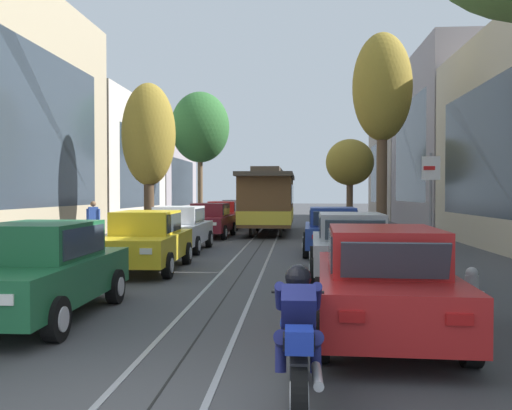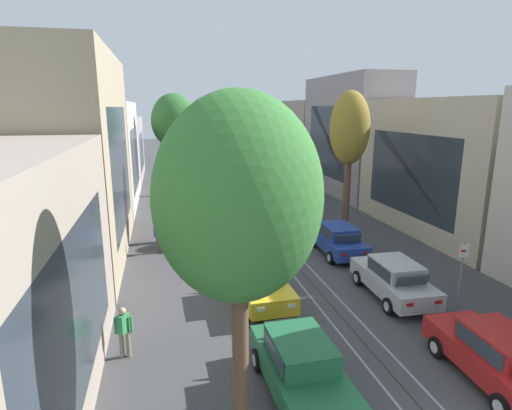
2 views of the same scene
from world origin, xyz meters
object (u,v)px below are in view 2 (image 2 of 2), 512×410
(parked_car_red_near_right, at_px, (497,356))
(street_tree_kerb_right_second, at_px, (350,130))
(parked_car_maroon_fourth_left, at_px, (221,214))
(parked_car_yellow_second_left, at_px, (260,281))
(parked_car_white_mid_left, at_px, (234,243))
(parked_car_red_fifth_left, at_px, (209,197))
(parked_car_grey_sixth_left, at_px, (202,183))
(parked_car_green_near_left, at_px, (301,367))
(cable_car_trolley, at_px, (251,191))
(parked_car_silver_second_right, at_px, (394,279))
(street_tree_kerb_right_mid, at_px, (281,145))
(pedestrian_on_left_pavement, at_px, (124,329))
(street_tree_kerb_left_near, at_px, (239,202))
(fire_hydrant, at_px, (507,335))
(parked_car_blue_mid_right, at_px, (338,239))
(street_tree_kerb_left_second, at_px, (187,164))
(street_tree_kerb_left_mid, at_px, (174,121))
(street_sign_post, at_px, (461,272))
(pedestrian_on_right_pavement, at_px, (159,235))

(parked_car_red_near_right, bearing_deg, street_tree_kerb_right_second, 81.40)
(parked_car_maroon_fourth_left, bearing_deg, parked_car_yellow_second_left, -90.08)
(parked_car_white_mid_left, height_order, parked_car_red_fifth_left, same)
(parked_car_white_mid_left, bearing_deg, parked_car_grey_sixth_left, 89.75)
(parked_car_green_near_left, bearing_deg, cable_car_trolley, 81.62)
(street_tree_kerb_right_second, relative_size, cable_car_trolley, 0.93)
(parked_car_silver_second_right, xyz_separation_m, street_tree_kerb_right_mid, (2.27, 23.98, 3.26))
(street_tree_kerb_right_second, relative_size, pedestrian_on_left_pavement, 5.15)
(parked_car_maroon_fourth_left, bearing_deg, street_tree_kerb_left_near, -96.84)
(fire_hydrant, bearing_deg, pedestrian_on_left_pavement, 169.54)
(street_tree_kerb_left_near, bearing_deg, parked_car_white_mid_left, 80.69)
(parked_car_blue_mid_right, distance_m, cable_car_trolley, 9.61)
(parked_car_silver_second_right, xyz_separation_m, street_tree_kerb_right_second, (2.14, 9.18, 5.40))
(parked_car_yellow_second_left, relative_size, street_tree_kerb_right_second, 0.52)
(parked_car_yellow_second_left, distance_m, street_tree_kerb_left_second, 9.49)
(parked_car_blue_mid_right, relative_size, pedestrian_on_left_pavement, 2.66)
(parked_car_red_fifth_left, height_order, parked_car_red_near_right, same)
(street_tree_kerb_left_near, bearing_deg, street_tree_kerb_right_mid, 72.11)
(parked_car_red_fifth_left, relative_size, street_tree_kerb_right_mid, 0.78)
(parked_car_blue_mid_right, relative_size, fire_hydrant, 5.22)
(parked_car_silver_second_right, xyz_separation_m, street_tree_kerb_left_near, (-7.49, -6.26, 4.96))
(street_tree_kerb_left_mid, relative_size, fire_hydrant, 10.37)
(street_tree_kerb_left_near, relative_size, street_tree_kerb_right_second, 0.93)
(parked_car_grey_sixth_left, relative_size, street_tree_kerb_right_second, 0.51)
(parked_car_red_fifth_left, distance_m, street_tree_kerb_left_mid, 7.96)
(parked_car_silver_second_right, height_order, street_tree_kerb_left_mid, street_tree_kerb_left_mid)
(parked_car_grey_sixth_left, height_order, fire_hydrant, parked_car_grey_sixth_left)
(parked_car_green_near_left, height_order, parked_car_red_fifth_left, same)
(parked_car_white_mid_left, distance_m, street_sign_post, 10.56)
(parked_car_blue_mid_right, xyz_separation_m, street_tree_kerb_right_second, (2.24, 3.93, 5.40))
(pedestrian_on_left_pavement, bearing_deg, street_tree_kerb_right_mid, 64.10)
(parked_car_red_fifth_left, height_order, pedestrian_on_left_pavement, pedestrian_on_left_pavement)
(parked_car_blue_mid_right, distance_m, street_sign_post, 7.48)
(parked_car_yellow_second_left, relative_size, street_tree_kerb_left_near, 0.56)
(parked_car_green_near_left, xyz_separation_m, parked_car_silver_second_right, (5.55, 4.71, 0.00))
(street_tree_kerb_left_mid, distance_m, street_tree_kerb_right_mid, 10.27)
(street_tree_kerb_right_mid, xyz_separation_m, pedestrian_on_left_pavement, (-12.56, -25.87, -3.13))
(parked_car_silver_second_right, xyz_separation_m, street_tree_kerb_left_mid, (-7.65, 22.64, 5.55))
(parked_car_blue_mid_right, height_order, street_tree_kerb_right_second, street_tree_kerb_right_second)
(street_tree_kerb_left_second, height_order, street_tree_kerb_right_mid, street_tree_kerb_left_second)
(parked_car_red_near_right, distance_m, street_tree_kerb_left_near, 8.96)
(street_tree_kerb_left_mid, xyz_separation_m, pedestrian_on_left_pavement, (-2.64, -24.53, -5.42))
(parked_car_silver_second_right, bearing_deg, parked_car_blue_mid_right, 91.11)
(parked_car_maroon_fourth_left, distance_m, pedestrian_on_right_pavement, 5.90)
(fire_hydrant, bearing_deg, street_tree_kerb_right_second, 87.69)
(parked_car_grey_sixth_left, xyz_separation_m, parked_car_silver_second_right, (5.41, -23.32, 0.00))
(parked_car_silver_second_right, bearing_deg, parked_car_red_fifth_left, 107.28)
(street_tree_kerb_left_near, distance_m, pedestrian_on_left_pavement, 7.09)
(parked_car_green_near_left, relative_size, street_tree_kerb_right_second, 0.51)
(parked_car_red_near_right, bearing_deg, street_sign_post, 66.58)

